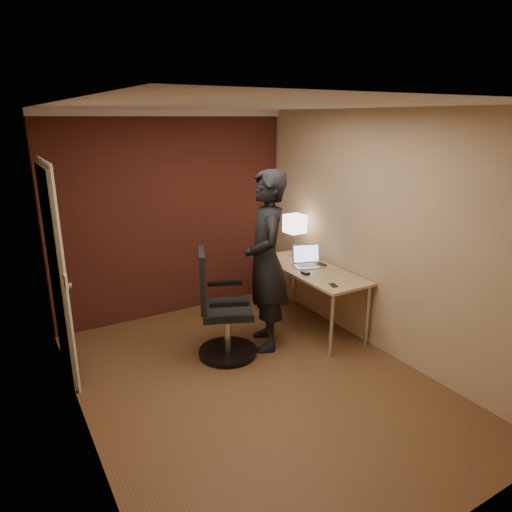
# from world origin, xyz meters

# --- Properties ---
(room) EXTENTS (4.00, 4.00, 4.00)m
(room) POSITION_xyz_m (-0.27, 1.54, 1.37)
(room) COLOR brown
(room) RESTS_ON ground
(desk) EXTENTS (0.60, 1.50, 0.73)m
(desk) POSITION_xyz_m (1.25, 0.69, 0.60)
(desk) COLOR tan
(desk) RESTS_ON ground
(desk_lamp) EXTENTS (0.22, 0.22, 0.54)m
(desk_lamp) POSITION_xyz_m (1.28, 1.18, 1.15)
(desk_lamp) COLOR silver
(desk_lamp) RESTS_ON desk
(laptop) EXTENTS (0.40, 0.35, 0.23)m
(laptop) POSITION_xyz_m (1.22, 0.83, 0.79)
(laptop) COLOR silver
(laptop) RESTS_ON desk
(mouse) EXTENTS (0.06, 0.10, 0.03)m
(mouse) POSITION_xyz_m (1.00, 0.57, 0.75)
(mouse) COLOR black
(mouse) RESTS_ON desk
(phone) EXTENTS (0.09, 0.13, 0.01)m
(phone) POSITION_xyz_m (1.04, 0.13, 0.73)
(phone) COLOR black
(phone) RESTS_ON desk
(wallet) EXTENTS (0.11, 0.12, 0.02)m
(wallet) POSITION_xyz_m (1.34, 0.73, 0.74)
(wallet) COLOR black
(wallet) RESTS_ON desk
(office_chair) EXTENTS (0.67, 0.72, 1.13)m
(office_chair) POSITION_xyz_m (-0.05, 0.60, 0.50)
(office_chair) COLOR black
(office_chair) RESTS_ON ground
(person) EXTENTS (0.70, 0.82, 1.92)m
(person) POSITION_xyz_m (0.49, 0.58, 0.96)
(person) COLOR black
(person) RESTS_ON ground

